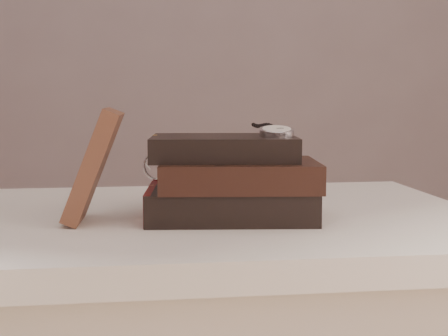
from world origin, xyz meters
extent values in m
cube|color=white|center=(0.00, 0.35, 0.73)|extent=(1.00, 0.60, 0.04)
cube|color=white|center=(0.00, 0.35, 0.67)|extent=(0.88, 0.49, 0.08)
cube|color=black|center=(0.11, 0.30, 0.77)|extent=(0.26, 0.19, 0.05)
cube|color=beige|center=(0.11, 0.30, 0.77)|extent=(0.25, 0.18, 0.04)
cube|color=gold|center=(-0.01, 0.34, 0.77)|extent=(0.01, 0.01, 0.05)
cube|color=#680909|center=(-0.01, 0.31, 0.77)|extent=(0.03, 0.15, 0.05)
cube|color=black|center=(0.12, 0.29, 0.82)|extent=(0.24, 0.18, 0.04)
cube|color=beige|center=(0.12, 0.29, 0.82)|extent=(0.24, 0.17, 0.03)
cube|color=gold|center=(0.01, 0.33, 0.82)|extent=(0.01, 0.01, 0.04)
cube|color=black|center=(0.10, 0.31, 0.85)|extent=(0.23, 0.17, 0.04)
cube|color=beige|center=(0.10, 0.31, 0.85)|extent=(0.22, 0.16, 0.03)
cube|color=gold|center=(0.00, 0.34, 0.85)|extent=(0.01, 0.01, 0.04)
cube|color=#47261B|center=(-0.09, 0.30, 0.83)|extent=(0.09, 0.11, 0.16)
cylinder|color=silver|center=(0.17, 0.28, 0.88)|extent=(0.06, 0.06, 0.02)
cylinder|color=white|center=(0.17, 0.28, 0.88)|extent=(0.05, 0.05, 0.01)
torus|color=silver|center=(0.17, 0.28, 0.88)|extent=(0.05, 0.05, 0.01)
cylinder|color=silver|center=(0.17, 0.31, 0.88)|extent=(0.01, 0.01, 0.01)
cube|color=black|center=(0.17, 0.28, 0.88)|extent=(0.00, 0.01, 0.00)
cube|color=black|center=(0.17, 0.28, 0.88)|extent=(0.01, 0.00, 0.00)
sphere|color=black|center=(0.17, 0.32, 0.88)|extent=(0.01, 0.01, 0.01)
sphere|color=black|center=(0.17, 0.32, 0.89)|extent=(0.01, 0.01, 0.01)
sphere|color=black|center=(0.17, 0.33, 0.89)|extent=(0.01, 0.01, 0.01)
sphere|color=black|center=(0.17, 0.34, 0.89)|extent=(0.01, 0.01, 0.01)
sphere|color=black|center=(0.17, 0.35, 0.89)|extent=(0.01, 0.01, 0.01)
sphere|color=black|center=(0.16, 0.36, 0.88)|extent=(0.01, 0.01, 0.01)
sphere|color=black|center=(0.16, 0.37, 0.88)|extent=(0.01, 0.01, 0.01)
sphere|color=black|center=(0.16, 0.38, 0.88)|extent=(0.01, 0.01, 0.01)
sphere|color=black|center=(0.16, 0.39, 0.88)|extent=(0.01, 0.01, 0.01)
sphere|color=black|center=(0.16, 0.40, 0.88)|extent=(0.01, 0.01, 0.01)
torus|color=silver|center=(0.00, 0.39, 0.82)|extent=(0.05, 0.02, 0.05)
torus|color=silver|center=(0.05, 0.38, 0.82)|extent=(0.05, 0.02, 0.05)
cylinder|color=silver|center=(0.03, 0.38, 0.82)|extent=(0.01, 0.00, 0.00)
cylinder|color=silver|center=(-0.01, 0.45, 0.81)|extent=(0.02, 0.11, 0.03)
cylinder|color=silver|center=(0.08, 0.44, 0.81)|extent=(0.02, 0.11, 0.03)
camera|label=1|loc=(-0.03, -0.64, 0.94)|focal=52.12mm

